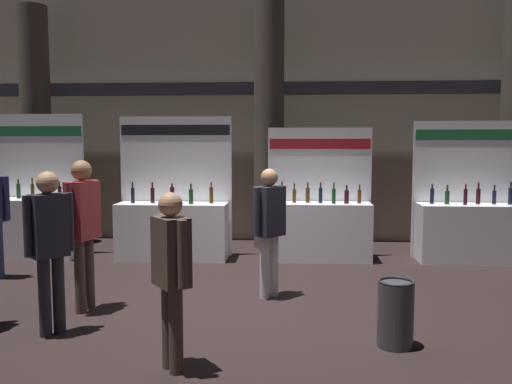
% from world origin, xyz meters
% --- Properties ---
extents(ground_plane, '(27.36, 27.36, 0.00)m').
position_xyz_m(ground_plane, '(0.00, 0.00, 0.00)').
color(ground_plane, black).
extents(hall_colonnade, '(13.68, 1.28, 5.53)m').
position_xyz_m(hall_colonnade, '(0.00, 4.21, 2.69)').
color(hall_colonnade, tan).
rests_on(hall_colonnade, ground_plane).
extents(exhibitor_booth_0, '(1.61, 0.66, 2.49)m').
position_xyz_m(exhibitor_booth_0, '(-4.05, 2.38, 0.62)').
color(exhibitor_booth_0, white).
rests_on(exhibitor_booth_0, ground_plane).
extents(exhibitor_booth_1, '(1.97, 0.66, 2.44)m').
position_xyz_m(exhibitor_booth_1, '(-1.60, 2.41, 0.60)').
color(exhibitor_booth_1, white).
rests_on(exhibitor_booth_1, ground_plane).
extents(exhibitor_booth_2, '(1.79, 0.66, 2.24)m').
position_xyz_m(exhibitor_booth_2, '(0.91, 2.48, 0.58)').
color(exhibitor_booth_2, white).
rests_on(exhibitor_booth_2, ground_plane).
extents(exhibitor_booth_3, '(1.78, 0.66, 2.35)m').
position_xyz_m(exhibitor_booth_3, '(3.40, 2.48, 0.59)').
color(exhibitor_booth_3, white).
rests_on(exhibitor_booth_3, ground_plane).
extents(trash_bin, '(0.35, 0.35, 0.66)m').
position_xyz_m(trash_bin, '(1.46, -1.38, 0.33)').
color(trash_bin, '#38383D').
rests_on(trash_bin, ground_plane).
extents(visitor_1, '(0.32, 0.55, 1.79)m').
position_xyz_m(visitor_1, '(-2.01, -0.50, 1.08)').
color(visitor_1, '#47382D').
rests_on(visitor_1, ground_plane).
extents(visitor_2, '(0.39, 0.42, 1.58)m').
position_xyz_m(visitor_2, '(-0.60, -2.07, 0.92)').
color(visitor_2, '#47382D').
rests_on(visitor_2, ground_plane).
extents(visitor_6, '(0.39, 0.41, 1.70)m').
position_xyz_m(visitor_6, '(-2.05, -1.29, 1.00)').
color(visitor_6, '#23232D').
rests_on(visitor_6, ground_plane).
extents(visitor_8, '(0.43, 0.44, 1.66)m').
position_xyz_m(visitor_8, '(0.15, 0.21, 0.99)').
color(visitor_8, silver).
rests_on(visitor_8, ground_plane).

